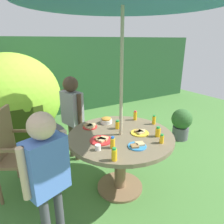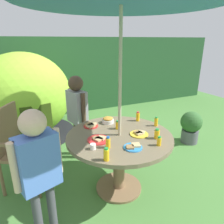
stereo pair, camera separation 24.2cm
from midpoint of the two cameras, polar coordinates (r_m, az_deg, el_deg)
The scene contains 21 objects.
ground_plane at distance 2.80m, azimuth -0.44°, elevation -20.40°, with size 10.00×10.00×0.02m, color #477A38.
hedge_backdrop at distance 5.42m, azimuth -19.14°, elevation 9.30°, with size 9.00×0.70×1.85m, color #234C28.
garden_table at distance 2.46m, azimuth -0.48°, elevation -9.64°, with size 1.23×1.23×0.74m.
wooden_chair at distance 2.74m, azimuth -27.95°, elevation -8.90°, with size 0.68×0.70×1.04m.
dome_tent at distance 4.17m, azimuth -27.49°, elevation 3.39°, with size 2.04×2.04×1.59m.
potted_plant at distance 4.00m, azimuth 17.12°, elevation -2.93°, with size 0.38×0.38×0.59m.
child_in_grey_shirt at distance 3.09m, azimuth -13.28°, elevation 0.97°, with size 0.26×0.43×1.30m.
child_in_blue_shirt at distance 1.83m, azimuth -21.58°, elevation -13.92°, with size 0.42×0.28×1.28m.
snack_bowl at distance 2.70m, azimuth -4.20°, elevation -2.37°, with size 0.16×0.16×0.08m.
plate_mid_right at distance 2.13m, azimuth 3.81°, elevation -9.40°, with size 0.19×0.19×0.03m.
plate_back_edge at distance 2.60m, azimuth -8.84°, elevation -4.02°, with size 0.18×0.18×0.03m.
plate_far_right at distance 2.42m, azimuth 4.95°, elevation -5.74°, with size 0.21×0.21×0.03m.
plate_far_left at distance 2.25m, azimuth -6.12°, elevation -7.79°, with size 0.25×0.25×0.03m.
juice_bottle_near_left at distance 1.89m, azimuth -3.13°, elevation -11.84°, with size 0.05×0.05×0.13m.
juice_bottle_near_right at distance 2.79m, azimuth 4.00°, elevation -1.07°, with size 0.05×0.05×0.13m.
juice_bottle_center_front at distance 2.09m, azimuth -3.18°, elevation -8.59°, with size 0.05×0.05×0.12m.
juice_bottle_center_back at distance 2.22m, azimuth 10.62°, elevation -7.44°, with size 0.05×0.05×0.10m.
juice_bottle_mid_left at distance 2.52m, azimuth -1.22°, elevation -3.61°, with size 0.06×0.06×0.11m.
juice_bottle_front_edge at distance 2.35m, azimuth 9.80°, elevation -5.55°, with size 0.06×0.06×0.12m.
juice_bottle_spot_a at distance 2.68m, azimuth 9.09°, elevation -2.25°, with size 0.04×0.04×0.12m.
cup_near at distance 2.08m, azimuth -7.34°, elevation -9.83°, with size 0.06×0.06×0.06m, color white.
Camera 1 is at (-1.19, -1.80, 1.78)m, focal length 32.86 mm.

